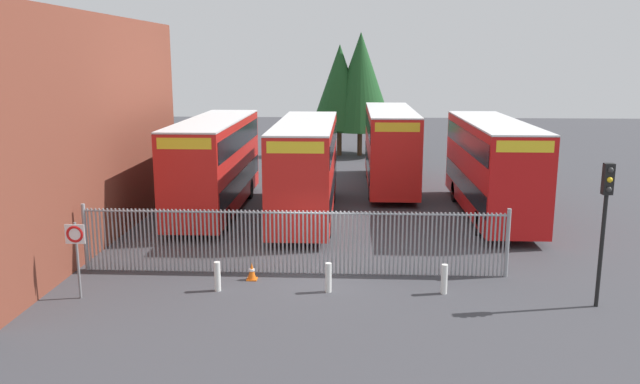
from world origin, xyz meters
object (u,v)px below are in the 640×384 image
at_px(double_decker_bus_far_back, 390,145).
at_px(bollard_near_left, 217,276).
at_px(double_decker_bus_behind_fence_left, 215,162).
at_px(speed_limit_sign_post, 76,243).
at_px(bollard_near_right, 444,279).
at_px(double_decker_bus_behind_fence_right, 306,165).
at_px(bollard_center_front, 328,278).
at_px(traffic_cone_by_gate, 252,271).
at_px(traffic_light_kerbside, 605,209).
at_px(double_decker_bus_near_gate, 492,165).

distance_m(double_decker_bus_far_back, bollard_near_left, 17.98).
distance_m(double_decker_bus_behind_fence_left, speed_limit_sign_post, 11.50).
xyz_separation_m(double_decker_bus_far_back, bollard_near_right, (0.76, -16.61, -1.95)).
xyz_separation_m(double_decker_bus_behind_fence_right, bollard_near_right, (4.99, -9.49, -1.95)).
bearing_deg(speed_limit_sign_post, double_decker_bus_behind_fence_right, 59.37).
bearing_deg(bollard_near_right, bollard_center_front, -179.47).
distance_m(double_decker_bus_behind_fence_left, traffic_cone_by_gate, 10.15).
xyz_separation_m(double_decker_bus_behind_fence_left, bollard_center_front, (5.74, -10.40, -1.95)).
bearing_deg(double_decker_bus_far_back, bollard_center_front, -99.71).
relative_size(double_decker_bus_behind_fence_left, bollard_center_front, 11.38).
bearing_deg(traffic_light_kerbside, double_decker_bus_near_gate, 94.47).
relative_size(bollard_center_front, bollard_near_right, 1.00).
distance_m(double_decker_bus_far_back, bollard_near_right, 16.74).
bearing_deg(double_decker_bus_far_back, double_decker_bus_near_gate, -56.47).
height_order(double_decker_bus_near_gate, double_decker_bus_behind_fence_right, same).
distance_m(double_decker_bus_behind_fence_right, bollard_center_front, 9.82).
height_order(double_decker_bus_behind_fence_left, bollard_near_left, double_decker_bus_behind_fence_left).
distance_m(double_decker_bus_behind_fence_left, double_decker_bus_behind_fence_right, 4.45).
height_order(bollard_center_front, traffic_cone_by_gate, bollard_center_front).
distance_m(bollard_near_right, speed_limit_sign_post, 11.30).
bearing_deg(double_decker_bus_behind_fence_left, traffic_cone_by_gate, -71.40).
bearing_deg(double_decker_bus_near_gate, bollard_near_left, -135.98).
bearing_deg(double_decker_bus_behind_fence_left, speed_limit_sign_post, -99.19).
xyz_separation_m(double_decker_bus_far_back, traffic_cone_by_gate, (-5.42, -15.65, -2.13)).
relative_size(double_decker_bus_near_gate, traffic_light_kerbside, 2.51).
bearing_deg(double_decker_bus_behind_fence_right, traffic_light_kerbside, -47.83).
xyz_separation_m(double_decker_bus_far_back, speed_limit_sign_post, (-10.42, -17.58, -0.65)).
xyz_separation_m(double_decker_bus_near_gate, bollard_near_left, (-10.62, -10.26, -1.95)).
distance_m(double_decker_bus_far_back, speed_limit_sign_post, 20.45).
bearing_deg(bollard_near_left, traffic_cone_by_gate, 48.96).
relative_size(double_decker_bus_behind_fence_right, bollard_near_right, 11.38).
xyz_separation_m(bollard_near_right, traffic_light_kerbside, (4.37, -0.84, 2.51)).
relative_size(double_decker_bus_near_gate, double_decker_bus_far_back, 1.00).
bearing_deg(traffic_light_kerbside, bollard_near_left, 176.31).
bearing_deg(traffic_light_kerbside, speed_limit_sign_post, -179.52).
bearing_deg(speed_limit_sign_post, double_decker_bus_behind_fence_left, 80.81).
bearing_deg(double_decker_bus_behind_fence_left, bollard_near_left, -77.93).
xyz_separation_m(double_decker_bus_near_gate, bollard_center_front, (-7.12, -10.20, -1.95)).
distance_m(double_decker_bus_behind_fence_left, bollard_center_front, 12.04).
relative_size(double_decker_bus_near_gate, double_decker_bus_behind_fence_right, 1.00).
relative_size(bollard_near_left, traffic_cone_by_gate, 1.61).
xyz_separation_m(double_decker_bus_behind_fence_right, bollard_center_front, (1.38, -9.53, -1.95)).
bearing_deg(double_decker_bus_behind_fence_right, double_decker_bus_behind_fence_left, 168.65).
bearing_deg(speed_limit_sign_post, double_decker_bus_far_back, 59.34).
relative_size(double_decker_bus_near_gate, bollard_near_left, 11.38).
distance_m(double_decker_bus_near_gate, bollard_near_right, 10.93).
distance_m(bollard_center_front, traffic_light_kerbside, 8.40).
bearing_deg(traffic_cone_by_gate, speed_limit_sign_post, -158.85).
xyz_separation_m(bollard_near_right, traffic_cone_by_gate, (-6.19, 0.96, -0.19)).
distance_m(bollard_near_left, bollard_near_right, 7.11).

